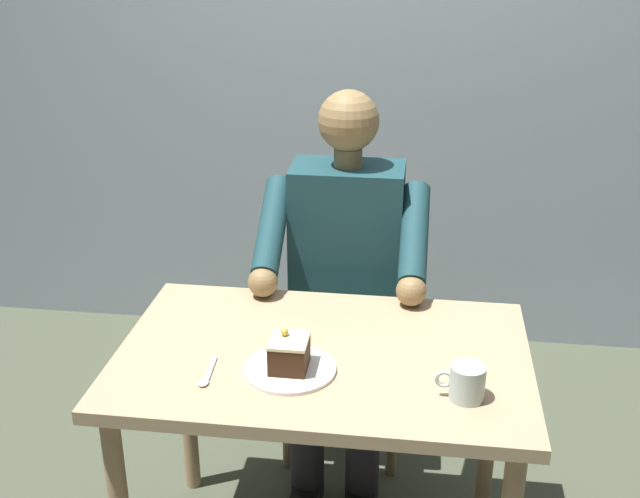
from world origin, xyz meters
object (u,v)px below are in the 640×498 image
chair (349,304)px  dessert_spoon (207,376)px  coffee_cup (467,382)px  dining_table (323,381)px  cake_slice (289,353)px  seated_person (344,284)px

chair → dessert_spoon: (0.27, 0.86, 0.21)m
coffee_cup → dining_table: bearing=-24.8°
cake_slice → dessert_spoon: bearing=16.6°
seated_person → cake_slice: (0.07, 0.63, 0.10)m
chair → coffee_cup: chair is taller
seated_person → chair: bearing=-90.0°
dining_table → coffee_cup: (-0.36, 0.17, 0.14)m
dining_table → coffee_cup: bearing=155.2°
chair → seated_person: (0.00, 0.17, 0.16)m
chair → dessert_spoon: bearing=72.6°
cake_slice → chair: bearing=-95.1°
dining_table → coffee_cup: size_ratio=9.02×
seated_person → cake_slice: 0.64m
chair → dining_table: bearing=90.0°
dining_table → seated_person: 0.52m
cake_slice → dessert_spoon: cake_slice is taller
chair → seated_person: 0.24m
seated_person → dessert_spoon: size_ratio=9.00×
dining_table → coffee_cup: coffee_cup is taller
chair → dessert_spoon: 0.92m
dining_table → dessert_spoon: bearing=31.2°
chair → cake_slice: (0.07, 0.80, 0.26)m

